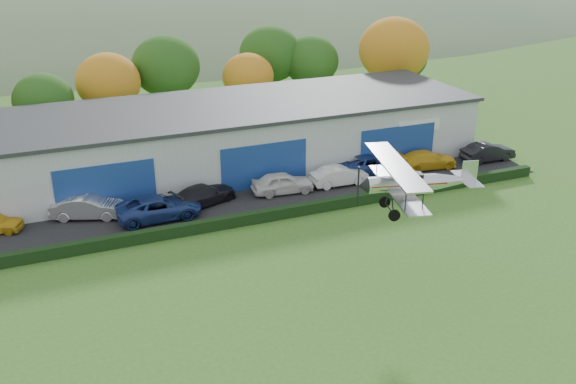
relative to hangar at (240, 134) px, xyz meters
name	(u,v)px	position (x,y,z in m)	size (l,w,h in m)	color
ground	(329,369)	(-5.00, -27.98, -2.66)	(300.00, 300.00, 0.00)	#316921
apron	(245,195)	(-2.00, -6.98, -2.63)	(48.00, 9.00, 0.05)	black
hedge	(267,215)	(-2.00, -11.78, -2.26)	(46.00, 0.60, 0.80)	black
hangar	(240,134)	(0.00, 0.00, 0.00)	(40.60, 12.60, 5.30)	#B2B7BC
tree_belt	(158,74)	(-4.15, 12.64, 2.95)	(75.70, 13.22, 10.12)	#3D2614
distant_hills	(57,70)	(-9.38, 112.02, -15.70)	(430.00, 196.00, 56.00)	#4C6642
car_1	(88,207)	(-13.44, -6.60, -1.78)	(1.75, 5.03, 1.66)	silver
car_2	(159,208)	(-8.84, -8.62, -1.78)	(2.73, 5.91, 1.64)	navy
car_3	(204,194)	(-5.26, -7.36, -1.86)	(2.08, 5.11, 1.48)	black
car_4	(283,183)	(0.89, -7.62, -1.79)	(1.92, 4.78, 1.63)	silver
car_5	(339,176)	(5.65, -7.82, -1.84)	(1.62, 4.64, 1.53)	silver
car_6	(371,164)	(9.20, -6.50, -1.82)	(2.61, 5.65, 1.57)	navy
car_7	(427,160)	(14.17, -7.30, -1.85)	(2.11, 5.19, 1.50)	gold
car_8	(488,152)	(20.12, -7.78, -1.81)	(1.69, 4.84, 1.59)	black
biplane	(412,181)	(2.51, -22.46, 3.60)	(6.82, 7.75, 2.89)	silver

